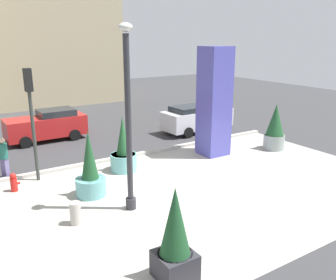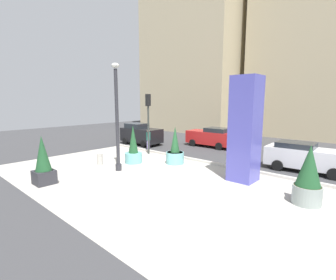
# 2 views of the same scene
# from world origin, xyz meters

# --- Properties ---
(ground_plane) EXTENTS (60.00, 60.00, 0.00)m
(ground_plane) POSITION_xyz_m (0.00, 4.00, 0.00)
(ground_plane) COLOR #38383A
(plaza_pavement) EXTENTS (18.00, 10.00, 0.02)m
(plaza_pavement) POSITION_xyz_m (0.00, -2.00, 0.00)
(plaza_pavement) COLOR #ADA89E
(plaza_pavement) RESTS_ON ground_plane
(curb_strip) EXTENTS (18.00, 0.24, 0.16)m
(curb_strip) POSITION_xyz_m (0.00, 3.12, 0.08)
(curb_strip) COLOR #B7B2A8
(curb_strip) RESTS_ON ground_plane
(lamp_post) EXTENTS (0.44, 0.44, 6.22)m
(lamp_post) POSITION_xyz_m (-2.31, -1.90, 3.03)
(lamp_post) COLOR #2D2D33
(lamp_post) RESTS_ON ground_plane
(art_pillar_blue) EXTENTS (1.29, 1.29, 5.37)m
(art_pillar_blue) POSITION_xyz_m (4.01, 1.36, 2.68)
(art_pillar_blue) COLOR #4C4CAD
(art_pillar_blue) RESTS_ON ground_plane
(potted_plant_by_pillar) EXTENTS (1.17, 1.17, 2.49)m
(potted_plant_by_pillar) POSITION_xyz_m (-0.88, 1.61, 0.85)
(potted_plant_by_pillar) COLOR #6BB2B2
(potted_plant_by_pillar) RESTS_ON ground_plane
(potted_plant_near_right) EXTENTS (1.14, 1.14, 2.54)m
(potted_plant_near_right) POSITION_xyz_m (-3.08, -0.11, 0.91)
(potted_plant_near_right) COLOR #6BB2B2
(potted_plant_near_right) RESTS_ON ground_plane
(potted_plant_near_left) EXTENTS (1.10, 1.10, 2.43)m
(potted_plant_near_left) POSITION_xyz_m (7.28, 0.24, 1.12)
(potted_plant_near_left) COLOR gray
(potted_plant_near_left) RESTS_ON ground_plane
(potted_plant_curbside) EXTENTS (0.93, 0.93, 2.45)m
(potted_plant_curbside) POSITION_xyz_m (-3.10, -5.86, 1.11)
(potted_plant_curbside) COLOR #2D2D33
(potted_plant_curbside) RESTS_ON ground_plane
(fire_hydrant) EXTENTS (0.36, 0.26, 0.75)m
(fire_hydrant) POSITION_xyz_m (-5.46, 1.86, 0.37)
(fire_hydrant) COLOR red
(fire_hydrant) RESTS_ON ground_plane
(concrete_bollard) EXTENTS (0.36, 0.36, 0.75)m
(concrete_bollard) POSITION_xyz_m (-4.29, -1.91, 0.38)
(concrete_bollard) COLOR #B2ADA3
(concrete_bollard) RESTS_ON ground_plane
(traffic_light_corner) EXTENTS (0.28, 0.42, 4.63)m
(traffic_light_corner) POSITION_xyz_m (-4.40, 2.54, 3.12)
(traffic_light_corner) COLOR #333833
(traffic_light_corner) RESTS_ON ground_plane
(car_far_lane) EXTENTS (4.63, 2.15, 1.68)m
(car_far_lane) POSITION_xyz_m (6.02, 5.43, 0.87)
(car_far_lane) COLOR silver
(car_far_lane) RESTS_ON ground_plane
(car_curb_east) EXTENTS (4.12, 2.18, 1.99)m
(car_curb_east) POSITION_xyz_m (-8.06, 4.97, 0.99)
(car_curb_east) COLOR black
(car_curb_east) RESTS_ON ground_plane
(car_passing_lane) EXTENTS (4.43, 2.04, 1.76)m
(car_passing_lane) POSITION_xyz_m (-2.42, 8.45, 0.89)
(car_passing_lane) COLOR red
(car_passing_lane) RESTS_ON ground_plane
(pedestrian_on_sidewalk) EXTENTS (0.49, 0.49, 1.76)m
(pedestrian_on_sidewalk) POSITION_xyz_m (-5.49, 3.54, 0.98)
(pedestrian_on_sidewalk) COLOR slate
(pedestrian_on_sidewalk) RESTS_ON ground_plane
(highrise_across_street) EXTENTS (11.28, 9.78, 27.85)m
(highrise_across_street) POSITION_xyz_m (1.54, 22.80, 13.92)
(highrise_across_street) COLOR tan
(highrise_across_street) RESTS_ON ground_plane
(office_block_flanking) EXTENTS (13.69, 13.01, 24.70)m
(office_block_flanking) POSITION_xyz_m (-11.75, 20.76, 12.35)
(office_block_flanking) COLOR tan
(office_block_flanking) RESTS_ON ground_plane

